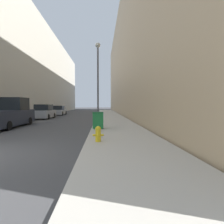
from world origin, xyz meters
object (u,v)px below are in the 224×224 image
object	(u,v)px
pickup_truck	(8,115)
lamppost	(98,75)
trash_bin	(98,120)
fire_hydrant	(98,133)
parked_sedan_near	(44,112)
parked_sedan_far	(59,111)

from	to	relation	value
pickup_truck	lamppost	bearing A→B (deg)	7.64
trash_bin	lamppost	xyz separation A→B (m)	(-0.08, 3.14, 3.58)
lamppost	fire_hydrant	bearing A→B (deg)	-88.58
lamppost	parked_sedan_near	bearing A→B (deg)	133.77
lamppost	pickup_truck	distance (m)	7.76
parked_sedan_near	parked_sedan_far	distance (m)	7.38
fire_hydrant	lamppost	size ratio (longest dim) A/B	0.10
trash_bin	pickup_truck	distance (m)	7.38
trash_bin	parked_sedan_far	bearing A→B (deg)	111.47
parked_sedan_far	trash_bin	bearing A→B (deg)	-68.53
fire_hydrant	parked_sedan_near	bearing A→B (deg)	116.01
pickup_truck	parked_sedan_far	size ratio (longest dim) A/B	1.26
lamppost	parked_sedan_near	size ratio (longest dim) A/B	1.62
lamppost	trash_bin	bearing A→B (deg)	-88.49
lamppost	parked_sedan_far	world-z (taller)	lamppost
trash_bin	parked_sedan_near	xyz separation A→B (m)	(-6.96, 10.33, 0.09)
trash_bin	lamppost	world-z (taller)	lamppost
parked_sedan_near	fire_hydrant	bearing A→B (deg)	-63.99
lamppost	parked_sedan_near	world-z (taller)	lamppost
trash_bin	lamppost	size ratio (longest dim) A/B	0.16
trash_bin	parked_sedan_far	distance (m)	19.03
fire_hydrant	trash_bin	distance (m)	4.15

